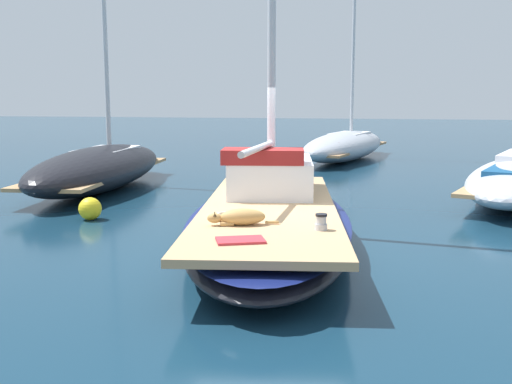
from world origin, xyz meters
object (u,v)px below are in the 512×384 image
(moored_boat_port_side, at_px, (100,167))
(deck_towel, at_px, (240,240))
(sailboat_main, at_px, (269,224))
(coiled_rope, at_px, (228,215))
(deck_winch, at_px, (321,222))
(mooring_buoy, at_px, (90,209))
(moored_boat_far_astern, at_px, (345,145))
(dog_tan, at_px, (240,217))

(moored_boat_port_side, bearing_deg, deck_towel, -52.96)
(sailboat_main, relative_size, coiled_rope, 23.28)
(deck_winch, xyz_separation_m, mooring_buoy, (-4.74, 2.85, -0.54))
(deck_winch, height_order, mooring_buoy, deck_winch)
(deck_winch, relative_size, deck_towel, 0.38)
(sailboat_main, distance_m, coiled_rope, 1.19)
(sailboat_main, relative_size, moored_boat_port_side, 0.97)
(deck_towel, xyz_separation_m, moored_boat_port_side, (-5.52, 7.32, -0.10))
(moored_boat_far_astern, bearing_deg, sailboat_main, -91.36)
(sailboat_main, distance_m, mooring_buoy, 3.92)
(sailboat_main, distance_m, dog_tan, 1.68)
(moored_boat_port_side, bearing_deg, dog_tan, -50.55)
(coiled_rope, height_order, deck_towel, coiled_rope)
(coiled_rope, height_order, moored_boat_port_side, moored_boat_port_side)
(deck_towel, bearing_deg, mooring_buoy, 136.65)
(dog_tan, relative_size, deck_towel, 1.66)
(sailboat_main, distance_m, deck_towel, 2.52)
(dog_tan, xyz_separation_m, moored_boat_far_astern, (0.40, 15.10, -0.19))
(sailboat_main, relative_size, deck_towel, 13.47)
(deck_winch, distance_m, moored_boat_far_astern, 15.18)
(coiled_rope, relative_size, moored_boat_far_astern, 0.04)
(deck_towel, bearing_deg, coiled_rope, 110.65)
(deck_towel, xyz_separation_m, mooring_buoy, (-3.88, 3.66, -0.46))
(dog_tan, relative_size, moored_boat_far_astern, 0.11)
(sailboat_main, height_order, moored_boat_far_astern, moored_boat_far_astern)
(coiled_rope, bearing_deg, dog_tan, -60.03)
(moored_boat_port_side, bearing_deg, deck_winch, -45.57)
(coiled_rope, distance_m, mooring_buoy, 4.05)
(dog_tan, bearing_deg, deck_towel, -75.87)
(sailboat_main, height_order, coiled_rope, coiled_rope)
(deck_winch, bearing_deg, sailboat_main, 120.63)
(mooring_buoy, bearing_deg, moored_boat_far_astern, 71.76)
(deck_winch, relative_size, moored_boat_port_side, 0.03)
(deck_towel, bearing_deg, moored_boat_far_astern, 89.35)
(dog_tan, distance_m, coiled_rope, 0.64)
(deck_winch, relative_size, mooring_buoy, 0.48)
(moored_boat_far_astern, bearing_deg, moored_boat_port_side, -123.40)
(mooring_buoy, bearing_deg, deck_towel, -43.35)
(coiled_rope, bearing_deg, deck_winch, -23.74)
(deck_towel, height_order, moored_boat_far_astern, moored_boat_far_astern)
(moored_boat_far_astern, distance_m, mooring_buoy, 12.97)
(dog_tan, xyz_separation_m, mooring_buoy, (-3.66, 2.78, -0.55))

